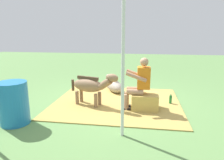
{
  "coord_description": "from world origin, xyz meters",
  "views": [
    {
      "loc": [
        -0.72,
        5.36,
        1.9
      ],
      "look_at": [
        0.12,
        -0.22,
        0.55
      ],
      "focal_mm": 33.23,
      "sensor_mm": 36.0,
      "label": 1
    }
  ],
  "objects": [
    {
      "name": "tent_pole_left",
      "position": [
        -0.38,
        1.85,
        1.23
      ],
      "size": [
        0.06,
        0.06,
        2.47
      ],
      "primitive_type": "cylinder",
      "color": "silver",
      "rests_on": "ground"
    },
    {
      "name": "soda_bottle",
      "position": [
        -1.47,
        0.0,
        0.14
      ],
      "size": [
        0.07,
        0.07,
        0.29
      ],
      "color": "#197233",
      "rests_on": "ground"
    },
    {
      "name": "person_seated",
      "position": [
        -0.64,
        0.49,
        0.69
      ],
      "size": [
        0.67,
        0.43,
        1.28
      ],
      "color": "tan",
      "rests_on": "ground"
    },
    {
      "name": "pony_standing",
      "position": [
        0.57,
        0.42,
        0.54
      ],
      "size": [
        1.31,
        0.59,
        0.9
      ],
      "color": "#8C6B4C",
      "rests_on": "ground"
    },
    {
      "name": "water_barrel",
      "position": [
        1.89,
        1.67,
        0.45
      ],
      "size": [
        0.59,
        0.59,
        0.89
      ],
      "primitive_type": "cylinder",
      "color": "#1E72B2",
      "rests_on": "ground"
    },
    {
      "name": "ground_plane",
      "position": [
        0.0,
        0.0,
        0.0
      ],
      "size": [
        24.0,
        24.0,
        0.0
      ],
      "primitive_type": "plane",
      "color": "#608C4C"
    },
    {
      "name": "hay_bale",
      "position": [
        -0.8,
        0.48,
        0.2
      ],
      "size": [
        0.63,
        0.51,
        0.4
      ],
      "primitive_type": "cube",
      "color": "tan",
      "rests_on": "ground"
    },
    {
      "name": "hay_patch",
      "position": [
        -0.05,
        0.09,
        0.01
      ],
      "size": [
        3.33,
        2.89,
        0.02
      ],
      "primitive_type": "cube",
      "color": "tan",
      "rests_on": "ground"
    },
    {
      "name": "pony_lying",
      "position": [
        0.18,
        -0.99,
        0.19
      ],
      "size": [
        0.83,
        1.32,
        0.42
      ],
      "color": "gray",
      "rests_on": "ground"
    }
  ]
}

